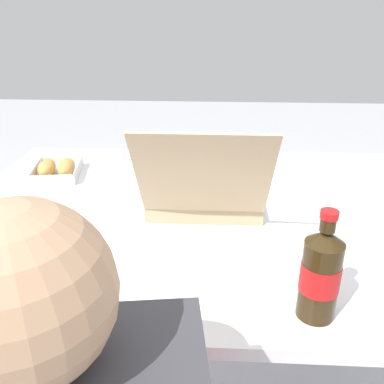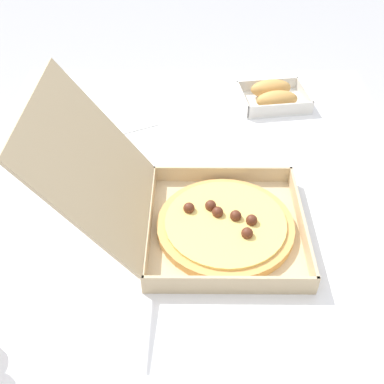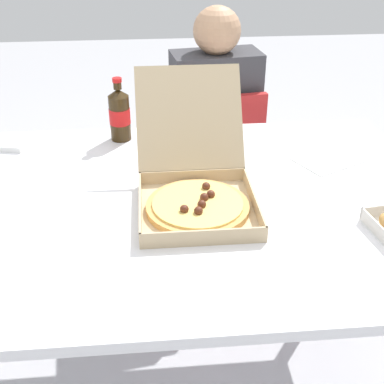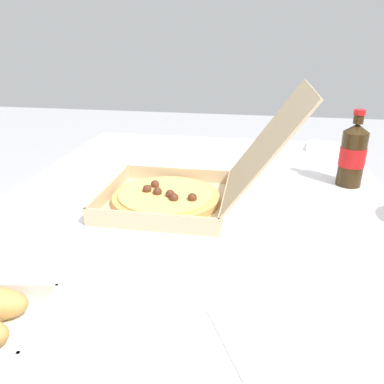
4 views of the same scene
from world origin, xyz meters
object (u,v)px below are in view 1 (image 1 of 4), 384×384
bread_side_box (57,169)px  cola_bottle (320,274)px  pizza_box_open (205,192)px  paper_menu (19,242)px

bread_side_box → cola_bottle: size_ratio=0.94×
cola_bottle → bread_side_box: bearing=-42.1°
pizza_box_open → bread_side_box: (0.52, -0.21, -0.02)m
cola_bottle → pizza_box_open: bearing=-64.0°
pizza_box_open → bread_side_box: 0.56m
pizza_box_open → cola_bottle: (-0.22, 0.46, 0.05)m
pizza_box_open → cola_bottle: size_ratio=2.26×
pizza_box_open → paper_menu: size_ratio=2.41×
paper_menu → pizza_box_open: bearing=-179.9°
cola_bottle → paper_menu: 0.73m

